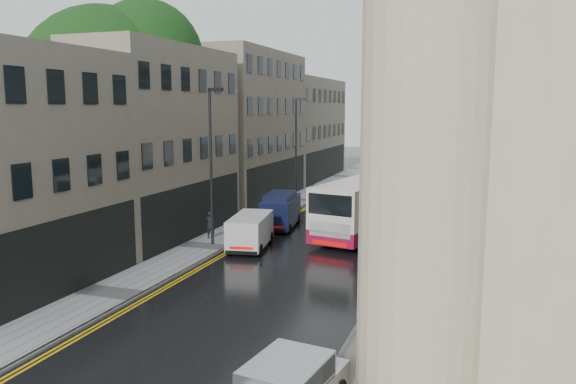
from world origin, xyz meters
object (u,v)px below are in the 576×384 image
Objects in this scene: white_lorry at (386,177)px; pedestrian at (210,225)px; tree_near at (106,119)px; lamp_post_far at (296,153)px; cream_bus at (330,211)px; lamp_post_near at (211,168)px; white_van at (229,237)px; navy_van at (262,213)px; tree_far at (212,125)px.

white_lorry reaches higher than pedestrian.
tree_near is 14.89m from lamp_post_far.
cream_bus is 7.29m from lamp_post_near.
white_lorry is 16.63m from lamp_post_near.
tree_near is at bearing -126.07° from lamp_post_far.
tree_near is 14.10m from cream_bus.
lamp_post_near is at bearing 129.36° from white_van.
navy_van is (-5.81, -10.83, -1.22)m from white_lorry.
white_lorry is at bearing 12.52° from lamp_post_far.
pedestrian is at bearing -134.80° from navy_van.
tree_near is 3.34× the size of white_van.
tree_near is at bearing -126.49° from white_lorry.
navy_van is at bearing 83.96° from lamp_post_near.
lamp_post_near is at bearing -97.95° from lamp_post_far.
lamp_post_far is at bearing -109.76° from pedestrian.
tree_far is 1.46× the size of lamp_post_near.
lamp_post_far is (1.39, 11.61, 3.29)m from pedestrian.
lamp_post_near is at bearing -117.07° from navy_van.
pedestrian is at bearing -112.60° from white_lorry.
white_van is (8.27, -14.72, -5.27)m from tree_far.
pedestrian is at bearing -101.83° from lamp_post_far.
cream_bus is 4.46m from navy_van.
tree_far is at bearing 171.37° from lamp_post_far.
tree_near is 7.36m from lamp_post_near.
pedestrian is at bearing 133.98° from lamp_post_near.
navy_van is (7.96, -9.23, -5.04)m from tree_far.
cream_bus is 1.51× the size of lamp_post_far.
cream_bus reaches higher than white_van.
cream_bus is (12.37, -9.71, -4.53)m from tree_far.
cream_bus is 7.76× the size of pedestrian.
tree_near is 3.03× the size of navy_van.
lamp_post_near is at bearing -2.22° from tree_near.
lamp_post_far is (7.55, 12.54, -2.74)m from tree_near.
lamp_post_near is 1.04× the size of lamp_post_far.
lamp_post_far is at bearing -155.01° from white_lorry.
cream_bus is (12.67, 3.29, -5.24)m from tree_near.
lamp_post_far is (0.66, 12.81, -0.17)m from lamp_post_near.
pedestrian is at bearing -149.44° from cream_bus.
tree_near is at bearing -4.37° from pedestrian.
tree_far is (0.30, 13.00, -0.72)m from tree_near.
lamp_post_far is at bearing 99.72° from lamp_post_near.
navy_van is (-0.31, 5.49, 0.23)m from white_van.
tree_far is at bearing 109.53° from white_van.
tree_far reaches higher than navy_van.
tree_far is 2.71× the size of navy_van.
cream_bus is at bearing -14.55° from navy_van.
lamp_post_near reaches higher than lamp_post_far.
white_van is at bearing -11.33° from tree_near.
navy_van reaches higher than white_van.
white_lorry is 17.28m from white_van.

